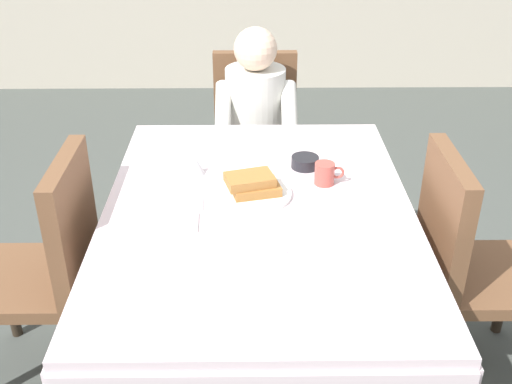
% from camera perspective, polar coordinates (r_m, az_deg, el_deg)
% --- Properties ---
extents(ground_plane, '(14.00, 14.00, 0.00)m').
position_cam_1_polar(ground_plane, '(2.66, 0.20, -15.34)').
color(ground_plane, '#474C47').
extents(dining_table_main, '(1.12, 1.52, 0.74)m').
position_cam_1_polar(dining_table_main, '(2.25, 0.23, -3.44)').
color(dining_table_main, silver).
rests_on(dining_table_main, ground).
extents(chair_diner, '(0.44, 0.45, 0.93)m').
position_cam_1_polar(chair_diner, '(3.34, -0.04, 5.68)').
color(chair_diner, brown).
rests_on(chair_diner, ground).
extents(diner_person, '(0.40, 0.43, 1.12)m').
position_cam_1_polar(diner_person, '(3.14, -0.01, 6.86)').
color(diner_person, silver).
rests_on(diner_person, ground).
extents(chair_right_side, '(0.45, 0.44, 0.93)m').
position_cam_1_polar(chair_right_side, '(2.45, 18.64, -5.53)').
color(chair_right_side, brown).
rests_on(chair_right_side, ground).
extents(chair_left_side, '(0.45, 0.44, 0.93)m').
position_cam_1_polar(chair_left_side, '(2.43, -18.35, -5.78)').
color(chair_left_side, brown).
rests_on(chair_left_side, ground).
extents(plate_breakfast, '(0.28, 0.28, 0.02)m').
position_cam_1_polar(plate_breakfast, '(2.28, -0.23, -0.15)').
color(plate_breakfast, white).
rests_on(plate_breakfast, dining_table_main).
extents(breakfast_stack, '(0.22, 0.16, 0.07)m').
position_cam_1_polar(breakfast_stack, '(2.25, -0.31, 0.75)').
color(breakfast_stack, '#A36B33').
rests_on(breakfast_stack, plate_breakfast).
extents(cup_coffee, '(0.11, 0.08, 0.08)m').
position_cam_1_polar(cup_coffee, '(2.35, 6.38, 1.70)').
color(cup_coffee, '#B24C42').
rests_on(cup_coffee, dining_table_main).
extents(bowl_butter, '(0.11, 0.11, 0.04)m').
position_cam_1_polar(bowl_butter, '(2.48, 4.53, 2.77)').
color(bowl_butter, black).
rests_on(bowl_butter, dining_table_main).
extents(syrup_pitcher, '(0.08, 0.08, 0.07)m').
position_cam_1_polar(syrup_pitcher, '(2.43, -5.65, 2.49)').
color(syrup_pitcher, silver).
rests_on(syrup_pitcher, dining_table_main).
extents(fork_left_of_plate, '(0.02, 0.18, 0.00)m').
position_cam_1_polar(fork_left_of_plate, '(2.27, -5.04, -0.54)').
color(fork_left_of_plate, silver).
rests_on(fork_left_of_plate, dining_table_main).
extents(knife_right_of_plate, '(0.03, 0.20, 0.00)m').
position_cam_1_polar(knife_right_of_plate, '(2.27, 4.57, -0.49)').
color(knife_right_of_plate, silver).
rests_on(knife_right_of_plate, dining_table_main).
extents(spoon_near_edge, '(0.15, 0.05, 0.00)m').
position_cam_1_polar(spoon_near_edge, '(1.98, 0.79, -5.25)').
color(spoon_near_edge, silver).
rests_on(spoon_near_edge, dining_table_main).
extents(napkin_folded, '(0.18, 0.13, 0.01)m').
position_cam_1_polar(napkin_folded, '(2.13, -7.64, -2.83)').
color(napkin_folded, white).
rests_on(napkin_folded, dining_table_main).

